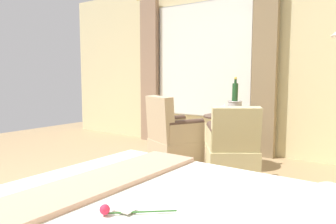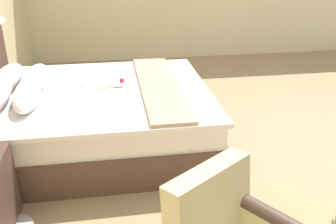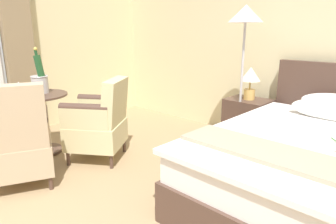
% 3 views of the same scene
% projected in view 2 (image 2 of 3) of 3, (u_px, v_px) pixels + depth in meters
% --- Properties ---
extents(ground_plane, '(8.15, 8.15, 0.00)m').
position_uv_depth(ground_plane, '(297.00, 145.00, 3.74)').
color(ground_plane, '#9D805B').
extents(bed, '(1.86, 2.13, 1.04)m').
position_uv_depth(bed, '(93.00, 114.00, 3.64)').
color(bed, '#4C362C').
rests_on(bed, ground).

